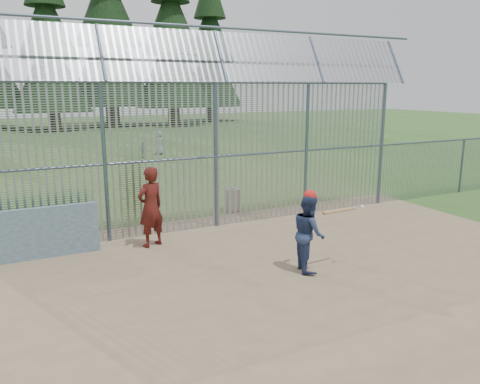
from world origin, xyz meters
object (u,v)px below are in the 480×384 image
dugout_wall (42,233)px  onlooker (151,207)px  batter (309,233)px  trash_can (232,200)px

dugout_wall → onlooker: onlooker is taller
batter → dugout_wall: bearing=74.3°
dugout_wall → batter: 6.03m
batter → trash_can: batter is taller
dugout_wall → trash_can: (5.70, 1.88, -0.24)m
batter → onlooker: 3.97m
onlooker → trash_can: size_ratio=2.42×
dugout_wall → onlooker: size_ratio=1.26×
trash_can → dugout_wall: bearing=-161.7°
dugout_wall → batter: (5.04, -3.31, 0.23)m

